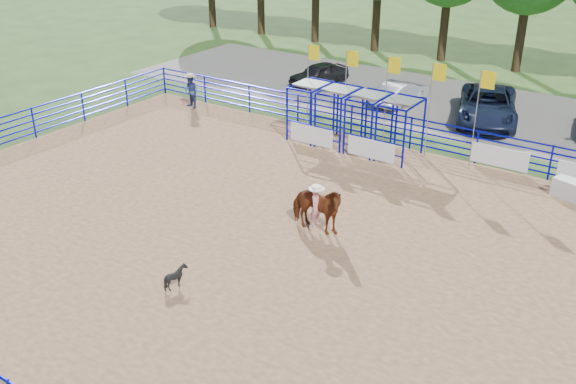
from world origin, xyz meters
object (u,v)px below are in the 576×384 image
object	(u,v)px
car_c	(488,106)
horse_and_rider	(316,207)
car_a	(319,74)
calf	(176,277)
car_b	(400,93)
announcer_table	(572,190)
spectator_cowboy	(191,91)

from	to	relation	value
car_c	horse_and_rider	bearing A→B (deg)	-112.14
horse_and_rider	car_c	bearing A→B (deg)	85.76
car_a	car_c	world-z (taller)	car_c
horse_and_rider	calf	xyz separation A→B (m)	(-1.60, -5.15, -0.59)
car_a	car_b	bearing A→B (deg)	12.04
horse_and_rider	calf	bearing A→B (deg)	-107.26
announcer_table	car_c	size ratio (longest dim) A/B	0.23
announcer_table	calf	bearing A→B (deg)	-122.90
announcer_table	car_c	bearing A→B (deg)	129.06
horse_and_rider	car_b	world-z (taller)	horse_and_rider
announcer_table	horse_and_rider	distance (m)	10.04
announcer_table	spectator_cowboy	distance (m)	19.16
calf	car_b	distance (m)	19.80
car_b	announcer_table	bearing A→B (deg)	152.29
announcer_table	car_b	world-z (taller)	car_b
car_b	calf	bearing A→B (deg)	102.56
announcer_table	car_a	distance (m)	17.68
car_b	car_c	distance (m)	4.81
horse_and_rider	car_c	xyz separation A→B (m)	(1.07, 14.37, -0.13)
car_a	car_b	world-z (taller)	car_a
announcer_table	car_b	size ratio (longest dim) A/B	0.35
horse_and_rider	spectator_cowboy	distance (m)	14.72
car_c	spectator_cowboy	bearing A→B (deg)	-171.85
announcer_table	car_a	world-z (taller)	car_a
spectator_cowboy	horse_and_rider	bearing A→B (deg)	-31.59
car_a	car_b	xyz separation A→B (m)	(5.56, -0.72, -0.01)
spectator_cowboy	car_c	xyz separation A→B (m)	(13.61, 6.65, -0.09)
horse_and_rider	calf	world-z (taller)	horse_and_rider
car_b	car_c	size ratio (longest dim) A/B	0.64
spectator_cowboy	car_c	size ratio (longest dim) A/B	0.30
car_b	car_c	world-z (taller)	car_c
announcer_table	calf	size ratio (longest dim) A/B	1.89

